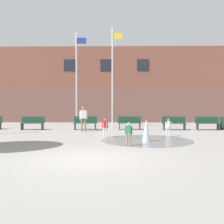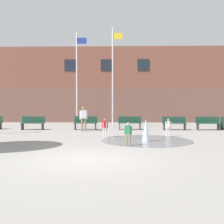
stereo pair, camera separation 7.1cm
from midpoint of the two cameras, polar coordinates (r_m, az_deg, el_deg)
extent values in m
plane|color=gray|center=(8.55, -5.98, -10.18)|extent=(100.00, 100.00, 0.00)
cube|color=brown|center=(28.11, -0.83, 1.48)|extent=(36.00, 6.00, 3.28)
cube|color=brown|center=(28.32, -0.83, 8.87)|extent=(36.00, 6.00, 4.01)
cube|color=#1E232D|center=(25.75, -9.02, 10.02)|extent=(1.10, 0.06, 1.10)
cube|color=#1E232D|center=(25.36, -1.10, 10.17)|extent=(1.10, 0.06, 1.10)
cube|color=#1E232D|center=(25.45, 6.93, 10.12)|extent=(1.10, 0.06, 1.10)
cylinder|color=gray|center=(12.89, 7.68, -6.13)|extent=(4.44, 4.44, 0.01)
cone|color=silver|center=(12.47, 7.55, -3.92)|extent=(0.37, 0.37, 1.08)
cube|color=#28282D|center=(19.91, -23.08, -2.85)|extent=(0.06, 0.40, 0.44)
cube|color=#28282D|center=(19.01, -18.80, -3.01)|extent=(0.06, 0.40, 0.44)
cube|color=#28282D|center=(18.57, -14.74, -3.09)|extent=(0.06, 0.40, 0.44)
cube|color=#1E4233|center=(18.76, -16.80, -2.31)|extent=(1.60, 0.44, 0.05)
cube|color=#1E4233|center=(18.94, -16.62, -1.56)|extent=(1.60, 0.04, 0.42)
cube|color=#28282D|center=(18.23, -7.87, -3.14)|extent=(0.06, 0.40, 0.44)
cube|color=#28282D|center=(18.06, -3.47, -3.17)|extent=(0.06, 0.40, 0.44)
cube|color=#1E4233|center=(18.11, -5.68, -2.38)|extent=(1.60, 0.44, 0.05)
cube|color=#1E4233|center=(18.29, -5.61, -1.61)|extent=(1.60, 0.04, 0.42)
cube|color=#28282D|center=(18.09, 1.78, -3.16)|extent=(0.06, 0.40, 0.44)
cube|color=#28282D|center=(18.15, 6.21, -3.15)|extent=(0.06, 0.40, 0.44)
cube|color=#1E4233|center=(18.09, 4.00, -2.39)|extent=(1.60, 0.44, 0.05)
cube|color=#1E4233|center=(18.27, 3.97, -1.61)|extent=(1.60, 0.04, 0.42)
cube|color=#28282D|center=(18.18, 11.38, -3.17)|extent=(0.06, 0.40, 0.44)
cube|color=#28282D|center=(18.47, 15.67, -3.12)|extent=(0.06, 0.40, 0.44)
cube|color=#1E4233|center=(18.29, 13.55, -2.38)|extent=(1.60, 0.44, 0.05)
cube|color=#1E4233|center=(18.47, 13.42, -1.61)|extent=(1.60, 0.04, 0.42)
cube|color=#28282D|center=(18.69, 18.26, -3.09)|extent=(0.06, 0.40, 0.44)
cube|color=#28282D|center=(19.15, 22.28, -3.02)|extent=(0.06, 0.40, 0.44)
cube|color=#1E4233|center=(18.89, 20.30, -2.31)|extent=(1.60, 0.44, 0.05)
cube|color=#1E4233|center=(19.06, 20.12, -1.57)|extent=(1.60, 0.04, 0.42)
cylinder|color=silver|center=(13.97, -1.68, -4.45)|extent=(0.07, 0.07, 0.52)
cylinder|color=silver|center=(13.96, -1.12, -4.45)|extent=(0.07, 0.07, 0.52)
cube|color=red|center=(13.92, -1.41, -2.70)|extent=(0.14, 0.22, 0.33)
sphere|color=#997051|center=(13.91, -1.41, -1.74)|extent=(0.13, 0.13, 0.13)
cylinder|color=red|center=(13.93, -1.94, -2.83)|extent=(0.05, 0.05, 0.34)
cylinder|color=red|center=(13.92, -0.87, -2.84)|extent=(0.05, 0.05, 0.34)
cylinder|color=#89755B|center=(11.14, 3.37, -6.03)|extent=(0.07, 0.07, 0.52)
cylinder|color=#89755B|center=(11.14, 4.07, -6.03)|extent=(0.07, 0.07, 0.52)
cube|color=#237547|center=(11.09, 3.72, -3.84)|extent=(0.23, 0.17, 0.33)
sphere|color=tan|center=(11.07, 3.73, -2.64)|extent=(0.13, 0.13, 0.13)
cylinder|color=#237547|center=(11.09, 3.05, -4.01)|extent=(0.05, 0.05, 0.34)
cylinder|color=#237547|center=(11.10, 4.40, -4.01)|extent=(0.05, 0.05, 0.34)
cylinder|color=#89755B|center=(17.02, -6.46, -2.80)|extent=(0.12, 0.12, 0.84)
cylinder|color=#89755B|center=(17.00, -5.72, -2.81)|extent=(0.12, 0.12, 0.84)
cube|color=white|center=(16.97, -6.10, -0.48)|extent=(0.36, 0.23, 0.54)
sphere|color=#997051|center=(16.96, -6.10, 0.78)|extent=(0.21, 0.21, 0.21)
cylinder|color=white|center=(17.00, -6.80, -0.67)|extent=(0.08, 0.08, 0.55)
cylinder|color=white|center=(16.94, -5.40, -0.67)|extent=(0.08, 0.08, 0.55)
cylinder|color=silver|center=(14.57, 12.03, -4.23)|extent=(0.07, 0.07, 0.52)
cylinder|color=silver|center=(14.59, 12.56, -4.22)|extent=(0.07, 0.07, 0.52)
cube|color=white|center=(14.54, 12.30, -2.55)|extent=(0.16, 0.23, 0.33)
sphere|color=#997051|center=(14.53, 12.31, -1.63)|extent=(0.13, 0.13, 0.13)
cylinder|color=white|center=(14.52, 11.80, -2.69)|extent=(0.05, 0.05, 0.34)
cylinder|color=white|center=(14.57, 12.81, -2.68)|extent=(0.05, 0.05, 0.34)
cylinder|color=silver|center=(20.01, -7.58, 6.89)|extent=(0.10, 0.10, 7.14)
cube|color=#233893|center=(20.43, -6.47, 15.16)|extent=(0.70, 0.02, 0.45)
cylinder|color=silver|center=(19.79, 0.24, 7.44)|extent=(0.10, 0.10, 7.46)
cube|color=yellow|center=(20.33, 1.41, 16.19)|extent=(0.70, 0.02, 0.45)
camera|label=1|loc=(0.04, -89.87, 0.00)|focal=42.00mm
camera|label=2|loc=(0.04, 90.13, 0.00)|focal=42.00mm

